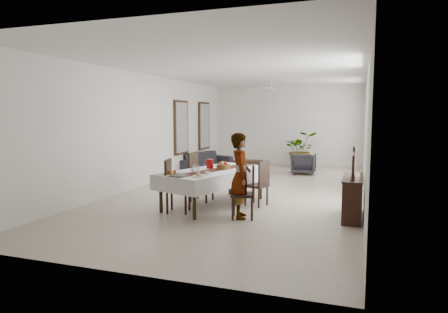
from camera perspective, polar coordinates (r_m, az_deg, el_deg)
floor at (r=10.87m, az=3.21°, el=-4.83°), size 6.00×12.00×0.00m
ceiling at (r=10.74m, az=3.31°, el=12.19°), size 6.00×12.00×0.02m
wall_back at (r=16.54m, az=8.96°, el=4.40°), size 6.00×0.02×3.20m
wall_front at (r=5.19m, az=-15.13°, el=0.92°), size 6.00×0.02×3.20m
wall_left at (r=11.86m, az=-10.86°, el=3.76°), size 0.02×12.00×3.20m
wall_right at (r=10.28m, az=19.59°, el=3.20°), size 0.02×12.00×3.20m
dining_table_top at (r=8.95m, az=-1.37°, el=-2.19°), size 1.80×2.74×0.05m
table_leg_fl at (r=8.45m, az=-9.00°, el=-5.48°), size 0.09×0.09×0.74m
table_leg_fr at (r=7.82m, az=-4.27°, el=-6.36°), size 0.09×0.09×0.74m
table_leg_bl at (r=10.23m, az=0.84°, el=-3.40°), size 0.09×0.09×0.74m
table_leg_br at (r=9.71m, az=5.26°, el=-3.93°), size 0.09×0.09×0.74m
tablecloth_top at (r=8.94m, az=-1.37°, el=-1.99°), size 2.04×2.98×0.01m
tablecloth_drape_left at (r=9.36m, az=-4.33°, el=-2.59°), size 0.87×2.59×0.32m
tablecloth_drape_right at (r=8.60m, az=1.85°, el=-3.35°), size 0.87×2.59×0.32m
tablecloth_drape_near at (r=7.97m, az=-7.52°, el=-4.14°), size 1.19×0.40×0.32m
tablecloth_drape_far at (r=10.05m, az=3.49°, el=-2.00°), size 1.19×0.40×0.32m
table_runner at (r=8.94m, az=-1.37°, el=-1.94°), size 1.18×2.62×0.00m
red_pitcher at (r=9.21m, az=-2.04°, el=-1.05°), size 0.20×0.20×0.21m
pitcher_handle at (r=9.27m, az=-2.47°, el=-1.01°), size 0.13×0.06×0.13m
wine_glass_near at (r=8.33m, az=-3.66°, el=-1.93°), size 0.07×0.07×0.18m
wine_glass_mid at (r=8.56m, az=-4.37°, el=-1.72°), size 0.07×0.07×0.18m
teacup_right at (r=8.25m, az=-2.42°, el=-2.40°), size 0.10×0.10×0.06m
saucer_right at (r=8.26m, az=-2.42°, el=-2.57°), size 0.16×0.16×0.01m
teacup_left at (r=8.86m, az=-4.47°, el=-1.83°), size 0.10×0.10×0.06m
saucer_left at (r=8.86m, az=-4.47°, el=-1.99°), size 0.16×0.16×0.01m
plate_near_right at (r=8.00m, az=-3.70°, el=-2.85°), size 0.25×0.25×0.02m
bread_near_right at (r=7.99m, az=-3.70°, el=-2.64°), size 0.10×0.10×0.10m
plate_near_left at (r=8.56m, az=-6.37°, el=-2.29°), size 0.25×0.25×0.02m
plate_far_left at (r=9.60m, az=-0.77°, el=-1.35°), size 0.25×0.25×0.02m
serving_tray at (r=8.11m, az=-6.30°, el=-2.72°), size 0.38×0.38×0.02m
jam_jar_a at (r=8.25m, az=-7.62°, el=-2.39°), size 0.07×0.07×0.08m
jam_jar_b at (r=8.37m, az=-7.83°, el=-2.28°), size 0.07×0.07×0.08m
jam_jar_c at (r=8.40m, az=-7.06°, el=-2.23°), size 0.07×0.07×0.08m
fruit_basket at (r=9.11m, az=-0.07°, el=-1.47°), size 0.32×0.32×0.11m
fruit_red at (r=9.10m, az=0.17°, el=-0.97°), size 0.10×0.10×0.10m
fruit_green at (r=9.15m, az=-0.16°, el=-0.93°), size 0.08×0.08×0.08m
fruit_yellow at (r=9.06m, az=-0.28°, el=-1.00°), size 0.09×0.09×0.09m
chair_right_near_seat at (r=7.89m, az=2.68°, el=-5.46°), size 0.55×0.55×0.05m
chair_right_near_leg_fl at (r=7.75m, az=4.00°, el=-7.57°), size 0.06×0.06×0.45m
chair_right_near_leg_fr at (r=8.12m, az=4.04°, el=-6.95°), size 0.06×0.06×0.45m
chair_right_near_leg_bl at (r=7.77m, az=1.24°, el=-7.53°), size 0.06×0.06×0.45m
chair_right_near_leg_br at (r=8.13m, az=1.41°, el=-6.92°), size 0.06×0.06×0.45m
chair_right_near_back at (r=7.83m, az=4.21°, el=-3.26°), size 0.15×0.45×0.58m
chair_right_far_seat at (r=9.01m, az=4.64°, el=-4.17°), size 0.55×0.55×0.05m
chair_right_far_leg_fl at (r=8.81m, az=4.99°, el=-5.99°), size 0.05×0.05×0.43m
chair_right_far_leg_fr at (r=9.11m, az=6.18°, el=-5.60°), size 0.05×0.05×0.43m
chair_right_far_leg_bl at (r=9.00m, az=3.07°, el=-5.72°), size 0.05×0.05×0.43m
chair_right_far_leg_br at (r=9.29m, az=4.29°, el=-5.36°), size 0.05×0.05×0.43m
chair_right_far_back at (r=8.86m, az=5.74°, el=-2.42°), size 0.17×0.42×0.55m
chair_left_near_seat at (r=8.42m, az=-6.54°, el=-4.63°), size 0.57×0.57×0.05m
chair_left_near_leg_fl at (r=8.70m, az=-7.48°, el=-6.05°), size 0.06×0.06×0.47m
chair_left_near_leg_fr at (r=8.33m, az=-8.12°, el=-6.59°), size 0.06×0.06×0.47m
chair_left_near_leg_bl at (r=8.62m, az=-4.97°, el=-6.13°), size 0.06×0.06×0.47m
chair_left_near_leg_br at (r=8.25m, az=-5.50°, el=-6.69°), size 0.06×0.06×0.47m
chair_left_near_back at (r=8.42m, az=-7.99°, el=-2.43°), size 0.15×0.47×0.60m
chair_left_far_seat at (r=9.48m, az=-3.20°, el=-3.30°), size 0.50×0.50×0.06m
chair_left_far_leg_fl at (r=9.78m, az=-3.79°, el=-4.61°), size 0.05×0.05×0.48m
chair_left_far_leg_fr at (r=9.43m, az=-4.80°, el=-5.03°), size 0.05×0.05×0.48m
chair_left_far_leg_bl at (r=9.63m, az=-1.62°, el=-4.78°), size 0.05×0.05×0.48m
chair_left_far_leg_br at (r=9.27m, az=-2.55°, el=-5.21°), size 0.05×0.05×0.48m
chair_left_far_back at (r=9.52m, az=-4.43°, el=-1.24°), size 0.06×0.49×0.62m
woman at (r=7.86m, az=2.38°, el=-2.77°), size 0.58×0.71×1.69m
sideboard_body at (r=8.31m, az=17.88°, el=-5.70°), size 0.35×1.33×0.80m
sideboard_top at (r=8.24m, az=17.97°, el=-2.89°), size 0.39×1.38×0.03m
candlestick_near_base at (r=7.75m, az=17.91°, el=-3.23°), size 0.09×0.09×0.03m
candlestick_near_shaft at (r=7.72m, az=17.96°, el=-1.51°), size 0.04×0.04×0.44m
candlestick_near_candle at (r=7.69m, az=18.02°, el=0.38°), size 0.03×0.03×0.07m
candlestick_mid_base at (r=8.10m, az=17.96°, el=-2.85°), size 0.09×0.09×0.03m
candlestick_mid_shaft at (r=8.06m, az=18.03°, el=-0.73°), size 0.04×0.04×0.58m
candlestick_mid_candle at (r=8.03m, az=18.10°, el=1.56°), size 0.03×0.03×0.07m
candlestick_far_base at (r=8.45m, az=18.01°, el=-2.49°), size 0.09×0.09×0.03m
candlestick_far_shaft at (r=8.42m, az=18.07°, el=-0.76°), size 0.04×0.04×0.49m
candlestick_far_candle at (r=8.39m, az=18.13°, el=1.13°), size 0.03×0.03×0.07m
sofa at (r=14.57m, az=-2.74°, el=-0.73°), size 1.57×2.47×0.67m
armchair at (r=14.01m, az=11.32°, el=-1.00°), size 0.78×0.80×0.72m
coffee_table at (r=14.23m, az=3.37°, el=-1.39°), size 0.99×0.69×0.43m
potted_plant at (r=15.74m, az=10.93°, el=0.99°), size 1.52×1.41×1.39m
mirror_frame_near at (r=13.79m, az=-6.14°, el=4.13°), size 0.06×1.05×1.85m
mirror_glass_near at (r=13.78m, az=-6.01°, el=4.13°), size 0.01×0.90×1.70m
mirror_frame_far at (r=15.72m, az=-2.87°, el=4.39°), size 0.06×1.05×1.85m
mirror_glass_far at (r=15.70m, az=-2.76°, el=4.38°), size 0.01×0.90×1.70m
fan_rod at (r=13.63m, az=6.80°, el=10.42°), size 0.04×0.04×0.20m
fan_hub at (r=13.61m, az=6.79°, el=9.58°), size 0.16×0.16×0.08m
fan_blade_n at (r=13.96m, az=7.10°, el=9.48°), size 0.10×0.55×0.01m
fan_blade_s at (r=13.27m, az=6.46°, el=9.67°), size 0.10×0.55×0.01m
fan_blade_e at (r=13.54m, az=8.26°, el=9.58°), size 0.55×0.10×0.01m
fan_blade_w at (r=13.69m, az=5.34°, el=9.57°), size 0.55×0.10×0.01m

